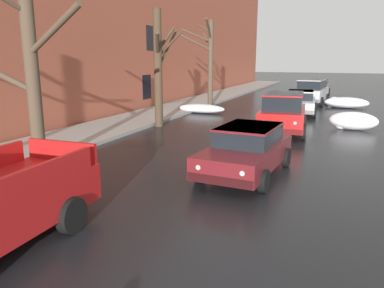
# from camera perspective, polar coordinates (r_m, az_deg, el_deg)

# --- Properties ---
(left_sidewalk_slab) EXTENTS (3.35, 80.00, 0.15)m
(left_sidewalk_slab) POSITION_cam_1_polar(r_m,az_deg,el_deg) (18.69, -12.33, 2.57)
(left_sidewalk_slab) COLOR gray
(left_sidewalk_slab) RESTS_ON ground
(brick_townhouse_facade) EXTENTS (0.63, 80.00, 11.40)m
(brick_townhouse_facade) POSITION_cam_1_polar(r_m,az_deg,el_deg) (19.86, -18.66, 19.10)
(brick_townhouse_facade) COLOR #9E4C38
(brick_townhouse_facade) RESTS_ON ground
(snow_bank_near_corner_left) EXTENTS (3.04, 1.24, 0.55)m
(snow_bank_near_corner_left) POSITION_cam_1_polar(r_m,az_deg,el_deg) (23.55, 1.48, 5.43)
(snow_bank_near_corner_left) COLOR white
(snow_bank_near_corner_left) RESTS_ON ground
(snow_bank_along_left_kerb) EXTENTS (2.91, 1.46, 0.74)m
(snow_bank_along_left_kerb) POSITION_cam_1_polar(r_m,az_deg,el_deg) (28.01, 22.31, 5.87)
(snow_bank_along_left_kerb) COLOR white
(snow_bank_along_left_kerb) RESTS_ON ground
(snow_bank_near_corner_right) EXTENTS (2.22, 1.05, 0.86)m
(snow_bank_near_corner_right) POSITION_cam_1_polar(r_m,az_deg,el_deg) (19.47, 23.34, 3.25)
(snow_bank_near_corner_right) COLOR white
(snow_bank_near_corner_right) RESTS_ON ground
(bare_tree_second_along_sidewalk) EXTENTS (4.35, 2.16, 5.60)m
(bare_tree_second_along_sidewalk) POSITION_cam_1_polar(r_m,az_deg,el_deg) (12.01, -23.48, 9.55)
(bare_tree_second_along_sidewalk) COLOR #4C3D2D
(bare_tree_second_along_sidewalk) RESTS_ON ground
(bare_tree_mid_block) EXTENTS (1.60, 2.93, 5.65)m
(bare_tree_mid_block) POSITION_cam_1_polar(r_m,az_deg,el_deg) (18.70, -5.09, 12.01)
(bare_tree_mid_block) COLOR #423323
(bare_tree_mid_block) RESTS_ON ground
(bare_tree_far_down_block) EXTENTS (2.14, 2.81, 5.84)m
(bare_tree_far_down_block) POSITION_cam_1_polar(r_m,az_deg,el_deg) (25.77, 2.60, 12.72)
(bare_tree_far_down_block) COLOR #4C3D2D
(bare_tree_far_down_block) RESTS_ON ground
(sedan_maroon_parked_kerbside_close) EXTENTS (2.20, 4.34, 1.42)m
(sedan_maroon_parked_kerbside_close) POSITION_cam_1_polar(r_m,az_deg,el_deg) (11.04, 8.38, -0.74)
(sedan_maroon_parked_kerbside_close) COLOR maroon
(sedan_maroon_parked_kerbside_close) RESTS_ON ground
(suv_red_parked_kerbside_mid) EXTENTS (2.38, 4.39, 1.82)m
(suv_red_parked_kerbside_mid) POSITION_cam_1_polar(r_m,az_deg,el_deg) (17.52, 13.73, 4.85)
(suv_red_parked_kerbside_mid) COLOR red
(suv_red_parked_kerbside_mid) RESTS_ON ground
(sedan_white_parked_far_down_block) EXTENTS (2.20, 4.44, 1.42)m
(sedan_white_parked_far_down_block) POSITION_cam_1_polar(r_m,az_deg,el_deg) (23.97, 16.14, 6.23)
(sedan_white_parked_far_down_block) COLOR silver
(sedan_white_parked_far_down_block) RESTS_ON ground
(suv_silver_queued_behind_truck) EXTENTS (2.39, 4.53, 1.82)m
(suv_silver_queued_behind_truck) POSITION_cam_1_polar(r_m,az_deg,el_deg) (29.65, 17.80, 7.76)
(suv_silver_queued_behind_truck) COLOR #B7B7BC
(suv_silver_queued_behind_truck) RESTS_ON ground
(sedan_grey_at_far_intersection) EXTENTS (1.94, 4.15, 1.42)m
(sedan_grey_at_far_intersection) POSITION_cam_1_polar(r_m,az_deg,el_deg) (37.42, 18.80, 8.27)
(sedan_grey_at_far_intersection) COLOR slate
(sedan_grey_at_far_intersection) RESTS_ON ground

